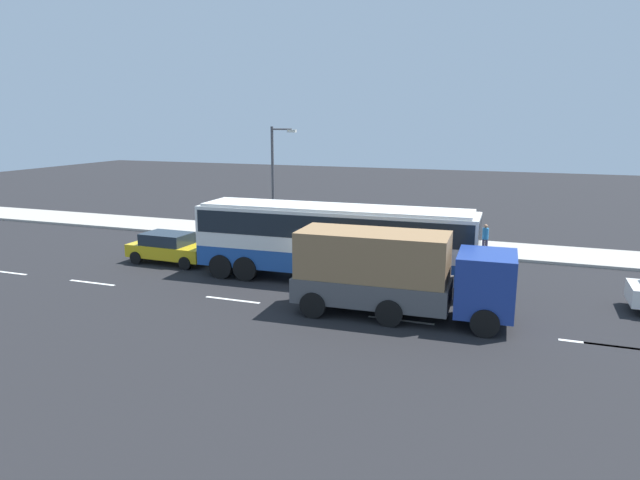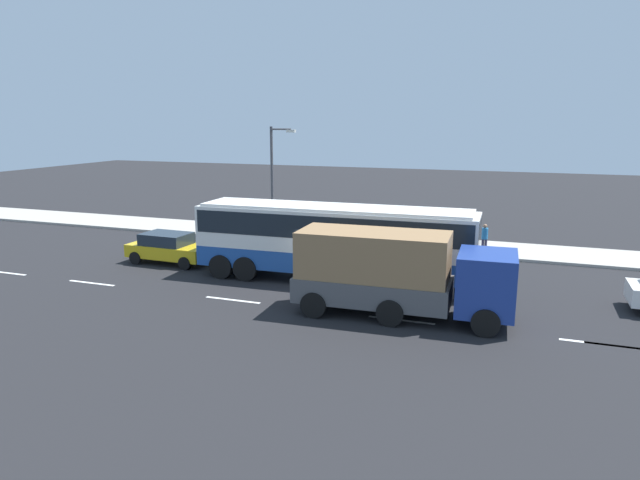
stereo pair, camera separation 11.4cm
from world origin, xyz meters
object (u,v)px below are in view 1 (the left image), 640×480
(cargo_truck, at_px, (397,272))
(pedestrian_at_crossing, at_px, (485,237))
(coach_bus, at_px, (334,235))
(car_yellow_taxi, at_px, (169,247))
(street_lamp, at_px, (275,175))
(pedestrian_near_curb, at_px, (324,221))

(cargo_truck, bearing_deg, pedestrian_at_crossing, 75.59)
(coach_bus, bearing_deg, cargo_truck, -45.49)
(car_yellow_taxi, bearing_deg, coach_bus, -0.16)
(car_yellow_taxi, xyz_separation_m, street_lamp, (2.75, 6.79, 3.09))
(coach_bus, relative_size, pedestrian_at_crossing, 7.94)
(pedestrian_at_crossing, bearing_deg, cargo_truck, 145.69)
(cargo_truck, distance_m, street_lamp, 14.46)
(coach_bus, xyz_separation_m, street_lamp, (-6.01, 7.08, 1.79))
(cargo_truck, relative_size, car_yellow_taxi, 1.85)
(coach_bus, distance_m, cargo_truck, 5.03)
(car_yellow_taxi, xyz_separation_m, pedestrian_near_curb, (5.30, 8.11, 0.30))
(pedestrian_near_curb, relative_size, street_lamp, 0.25)
(car_yellow_taxi, relative_size, pedestrian_at_crossing, 2.73)
(pedestrian_near_curb, xyz_separation_m, pedestrian_at_crossing, (9.41, -1.25, -0.06))
(coach_bus, distance_m, pedestrian_at_crossing, 9.36)
(pedestrian_near_curb, height_order, street_lamp, street_lamp)
(coach_bus, bearing_deg, pedestrian_at_crossing, 48.69)
(pedestrian_at_crossing, bearing_deg, car_yellow_taxi, 93.10)
(cargo_truck, bearing_deg, street_lamp, 130.33)
(cargo_truck, bearing_deg, car_yellow_taxi, 161.03)
(coach_bus, relative_size, car_yellow_taxi, 2.91)
(cargo_truck, xyz_separation_m, car_yellow_taxi, (-12.37, 3.77, -0.86))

